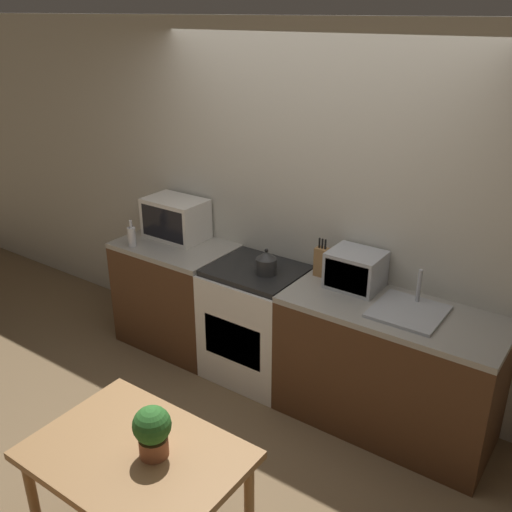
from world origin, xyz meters
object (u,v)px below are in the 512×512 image
at_px(stove_range, 256,322).
at_px(toaster_oven, 355,270).
at_px(kettle, 266,263).
at_px(dining_table, 137,469).
at_px(microwave, 176,219).
at_px(bottle, 132,236).

relative_size(stove_range, toaster_oven, 2.55).
xyz_separation_m(kettle, dining_table, (0.44, -1.71, -0.31)).
height_order(stove_range, microwave, microwave).
height_order(kettle, microwave, microwave).
height_order(stove_range, kettle, kettle).
bearing_deg(bottle, stove_range, 11.76).
distance_m(bottle, dining_table, 2.22).
xyz_separation_m(kettle, microwave, (-1.00, 0.15, 0.08)).
xyz_separation_m(stove_range, microwave, (-0.90, 0.12, 0.62)).
relative_size(stove_range, microwave, 1.81).
relative_size(kettle, dining_table, 0.19).
bearing_deg(microwave, dining_table, -52.36).
distance_m(toaster_oven, dining_table, 1.92).
distance_m(stove_range, kettle, 0.55).
relative_size(microwave, bottle, 2.29).
distance_m(kettle, microwave, 1.01).
height_order(kettle, bottle, bottle).
xyz_separation_m(kettle, toaster_oven, (0.61, 0.17, 0.04)).
relative_size(toaster_oven, dining_table, 0.36).
distance_m(kettle, dining_table, 1.79).
distance_m(stove_range, microwave, 1.09).
xyz_separation_m(toaster_oven, dining_table, (-0.18, -1.88, -0.36)).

